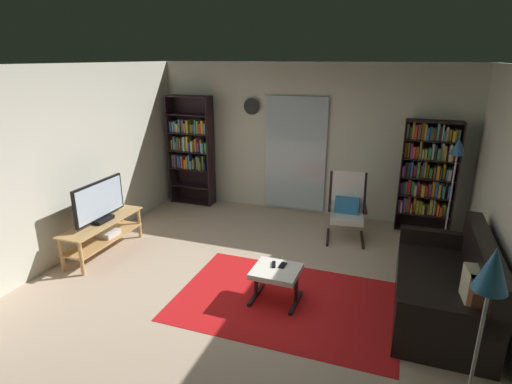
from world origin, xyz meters
name	(u,v)px	position (x,y,z in m)	size (l,w,h in m)	color
ground_plane	(248,291)	(0.00, 0.00, 0.00)	(7.02, 7.02, 0.00)	#C0A68D
wall_back	(306,140)	(0.00, 2.90, 1.30)	(5.60, 0.06, 2.60)	beige
wall_left	(55,167)	(-2.70, 0.00, 1.30)	(0.06, 6.00, 2.60)	beige
glass_door_panel	(295,154)	(-0.18, 2.83, 1.05)	(1.10, 0.01, 2.00)	silver
area_rug	(286,301)	(0.50, -0.06, 0.00)	(2.51, 1.69, 0.01)	red
tv_stand	(104,231)	(-2.29, 0.28, 0.32)	(0.42, 1.35, 0.49)	tan
television	(100,203)	(-2.29, 0.27, 0.76)	(0.20, 0.95, 0.58)	black
bookshelf_near_tv	(192,148)	(-2.11, 2.64, 1.05)	(0.82, 0.30, 2.02)	black
bookshelf_near_sofa	(428,173)	(1.99, 2.68, 0.95)	(0.83, 0.30, 1.77)	black
leather_sofa	(448,289)	(2.19, 0.30, 0.31)	(0.91, 1.90, 0.88)	black
lounge_armchair	(347,205)	(0.87, 1.98, 0.53)	(0.65, 0.73, 1.02)	black
ottoman	(276,274)	(0.37, -0.08, 0.34)	(0.53, 0.49, 0.41)	white
tv_remote	(274,265)	(0.32, 0.00, 0.42)	(0.04, 0.14, 0.02)	black
cell_phone	(283,265)	(0.42, 0.02, 0.41)	(0.07, 0.14, 0.01)	black
floor_lamp_by_sofa	(489,288)	(2.16, -1.46, 1.32)	(0.22, 0.22, 1.60)	#A5A5AD
floor_lamp_by_shelf	(456,160)	(2.30, 2.10, 1.33)	(0.22, 0.22, 1.62)	#A5A5AD
wall_clock	(252,106)	(-0.99, 2.82, 1.85)	(0.29, 0.03, 0.29)	silver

